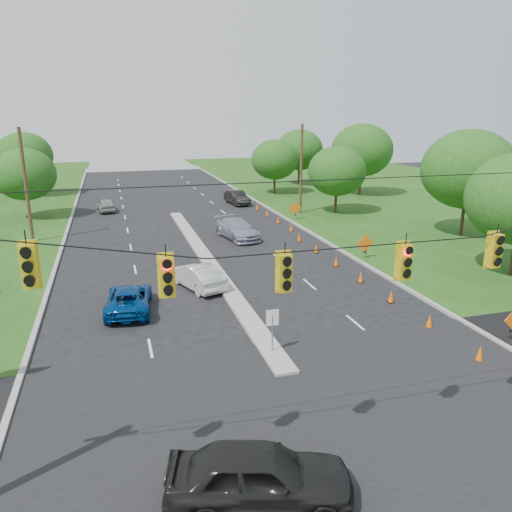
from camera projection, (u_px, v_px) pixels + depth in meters
name	position (u px, v px, depth m)	size (l,w,h in m)	color
ground	(330.00, 438.00, 15.96)	(160.00, 160.00, 0.00)	black
cross_street	(330.00, 438.00, 15.96)	(160.00, 14.00, 0.02)	black
curb_left	(65.00, 240.00, 40.91)	(0.25, 110.00, 0.16)	gray
curb_right	(295.00, 225.00, 46.35)	(0.25, 110.00, 0.16)	gray
median	(207.00, 260.00, 35.33)	(1.00, 34.00, 0.18)	gray
median_sign	(272.00, 323.00, 21.09)	(0.55, 0.06, 2.05)	gray
signal_span	(351.00, 304.00, 13.64)	(25.60, 0.32, 9.00)	#422D1C
utility_pole_far_left	(26.00, 186.00, 39.02)	(0.28, 0.28, 9.00)	#422D1C
utility_pole_far_right	(301.00, 170.00, 50.37)	(0.28, 0.28, 9.00)	#422D1C
cone_0	(480.00, 353.00, 20.82)	(0.32, 0.32, 0.70)	#FF5E05
cone_1	(429.00, 321.00, 24.05)	(0.32, 0.32, 0.70)	#FF5E05
cone_2	(391.00, 296.00, 27.28)	(0.32, 0.32, 0.70)	#FF5E05
cone_3	(361.00, 277.00, 30.51)	(0.32, 0.32, 0.70)	#FF5E05
cone_4	(336.00, 261.00, 33.74)	(0.32, 0.32, 0.70)	#FF5E05
cone_5	(316.00, 248.00, 36.97)	(0.32, 0.32, 0.70)	#FF5E05
cone_6	(299.00, 237.00, 40.19)	(0.32, 0.32, 0.70)	#FF5E05
cone_7	(291.00, 228.00, 43.58)	(0.32, 0.32, 0.70)	#FF5E05
cone_8	(278.00, 220.00, 46.81)	(0.32, 0.32, 0.70)	#FF5E05
cone_9	(267.00, 213.00, 50.04)	(0.32, 0.32, 0.70)	#FF5E05
cone_10	(257.00, 207.00, 53.27)	(0.32, 0.32, 0.70)	#FF5E05
cone_11	(248.00, 201.00, 56.50)	(0.32, 0.32, 0.70)	#FF5E05
work_sign_1	(365.00, 244.00, 35.17)	(1.27, 0.58, 1.37)	black
work_sign_2	(295.00, 209.00, 48.08)	(1.27, 0.58, 1.37)	black
tree_5	(24.00, 174.00, 47.89)	(5.88, 5.88, 6.86)	black
tree_6	(24.00, 156.00, 61.01)	(6.72, 6.72, 7.84)	black
tree_8	(468.00, 169.00, 40.63)	(7.56, 7.56, 8.82)	black
tree_9	(337.00, 171.00, 50.43)	(5.88, 5.88, 6.86)	black
tree_10	(362.00, 150.00, 61.47)	(7.56, 7.56, 8.82)	black
tree_11	(299.00, 150.00, 70.71)	(6.72, 6.72, 7.84)	black
tree_12	(275.00, 160.00, 62.81)	(5.88, 5.88, 6.86)	black
black_sedan	(259.00, 476.00, 13.10)	(1.99, 4.96, 1.69)	black
white_sedan	(197.00, 276.00, 29.46)	(1.56, 4.47, 1.47)	silver
blue_pickup	(129.00, 299.00, 26.05)	(2.21, 4.79, 1.33)	navy
silver_car_far	(237.00, 229.00, 41.13)	(2.22, 5.45, 1.58)	#8C88A2
silver_car_oncoming	(106.00, 205.00, 52.40)	(1.63, 4.04, 1.38)	gray
dark_car_receding	(237.00, 198.00, 56.60)	(1.60, 4.60, 1.52)	black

